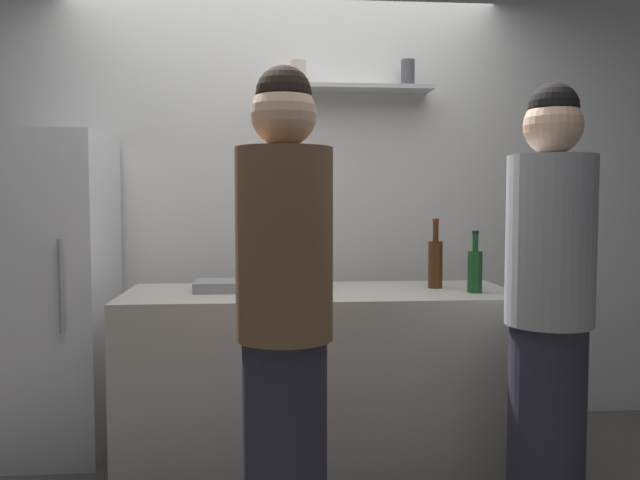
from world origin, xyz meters
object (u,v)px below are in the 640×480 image
object	(u,v)px
water_bottle_plastic	(318,269)
person_grey_hoodie	(549,311)
wine_bottle_green_glass	(475,270)
wine_bottle_amber_glass	(435,262)
utensil_holder	(307,281)
wine_bottle_pale_glass	(312,260)
person_brown_jacket	(285,324)
baking_pan	(230,286)
refrigerator	(50,294)

from	to	relation	value
water_bottle_plastic	person_grey_hoodie	distance (m)	1.18
wine_bottle_green_glass	wine_bottle_amber_glass	distance (m)	0.23
utensil_holder	wine_bottle_green_glass	world-z (taller)	wine_bottle_green_glass
wine_bottle_green_glass	wine_bottle_pale_glass	distance (m)	0.85
wine_bottle_amber_glass	water_bottle_plastic	distance (m)	0.60
wine_bottle_amber_glass	person_brown_jacket	world-z (taller)	person_brown_jacket
person_brown_jacket	water_bottle_plastic	bearing A→B (deg)	-167.03
baking_pan	wine_bottle_amber_glass	distance (m)	1.03
wine_bottle_green_glass	wine_bottle_pale_glass	size ratio (longest dim) A/B	0.90
refrigerator	water_bottle_plastic	world-z (taller)	refrigerator
wine_bottle_amber_glass	person_brown_jacket	size ratio (longest dim) A/B	0.20
water_bottle_plastic	person_brown_jacket	distance (m)	1.02
wine_bottle_amber_glass	utensil_holder	bearing A→B (deg)	-165.37
water_bottle_plastic	refrigerator	bearing A→B (deg)	171.20
utensil_holder	person_brown_jacket	distance (m)	0.77
wine_bottle_green_glass	person_brown_jacket	distance (m)	1.21
wine_bottle_green_glass	water_bottle_plastic	bearing A→B (deg)	161.73
refrigerator	utensil_holder	world-z (taller)	refrigerator
baking_pan	water_bottle_plastic	size ratio (longest dim) A/B	1.53
refrigerator	person_brown_jacket	distance (m)	1.71
person_grey_hoodie	refrigerator	bearing A→B (deg)	24.04
wine_bottle_green_glass	person_brown_jacket	xyz separation A→B (m)	(-0.93, -0.76, -0.10)
wine_bottle_pale_glass	wine_bottle_amber_glass	bearing A→B (deg)	-18.74
refrigerator	person_grey_hoodie	world-z (taller)	person_grey_hoodie
wine_bottle_green_glass	water_bottle_plastic	xyz separation A→B (m)	(-0.74, 0.24, -0.01)
baking_pan	refrigerator	bearing A→B (deg)	162.50
refrigerator	person_brown_jacket	xyz separation A→B (m)	(1.20, -1.22, 0.06)
refrigerator	wine_bottle_amber_glass	bearing A→B (deg)	-8.21
baking_pan	wine_bottle_amber_glass	world-z (taller)	wine_bottle_amber_glass
utensil_holder	wine_bottle_green_glass	bearing A→B (deg)	-0.04
wine_bottle_pale_glass	person_grey_hoodie	world-z (taller)	person_grey_hoodie
wine_bottle_pale_glass	person_grey_hoodie	bearing A→B (deg)	-47.52
water_bottle_plastic	person_brown_jacket	xyz separation A→B (m)	(-0.20, -1.00, -0.09)
baking_pan	wine_bottle_green_glass	bearing A→B (deg)	-7.65
person_brown_jacket	person_grey_hoodie	size ratio (longest dim) A/B	1.00
baking_pan	wine_bottle_green_glass	world-z (taller)	wine_bottle_green_glass
refrigerator	water_bottle_plastic	distance (m)	1.42
water_bottle_plastic	wine_bottle_pale_glass	bearing A→B (deg)	97.75
person_brown_jacket	wine_bottle_green_glass	bearing A→B (deg)	153.11
refrigerator	wine_bottle_pale_glass	distance (m)	1.39
refrigerator	baking_pan	distance (m)	1.01
refrigerator	wine_bottle_amber_glass	distance (m)	2.01
baking_pan	wine_bottle_pale_glass	world-z (taller)	wine_bottle_pale_glass
wine_bottle_green_glass	water_bottle_plastic	world-z (taller)	wine_bottle_green_glass
baking_pan	wine_bottle_green_glass	xyz separation A→B (m)	(1.18, -0.16, 0.09)
wine_bottle_green_glass	wine_bottle_amber_glass	world-z (taller)	wine_bottle_amber_glass
wine_bottle_green_glass	person_grey_hoodie	size ratio (longest dim) A/B	0.17
person_brown_jacket	refrigerator	bearing A→B (deg)	-111.37
refrigerator	person_brown_jacket	size ratio (longest dim) A/B	0.93
utensil_holder	wine_bottle_green_glass	distance (m)	0.81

